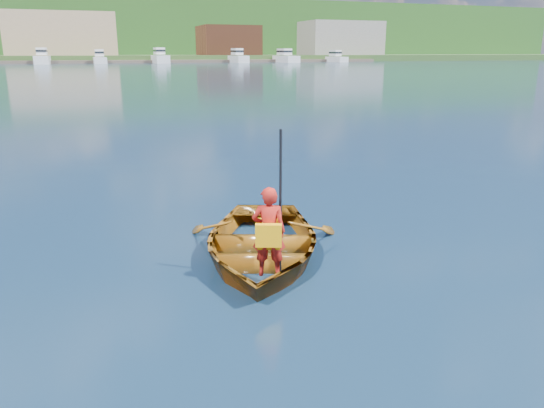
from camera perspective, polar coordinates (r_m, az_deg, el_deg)
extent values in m
plane|color=#11283F|center=(8.15, -10.34, -5.59)|extent=(600.00, 600.00, 0.00)
imported|color=brown|center=(7.94, -1.26, -4.23)|extent=(3.61, 4.20, 0.73)
imported|color=red|center=(6.92, -0.35, -3.01)|extent=(0.52, 0.43, 1.21)
cube|color=#EEA50A|center=(6.81, -0.38, -3.39)|extent=(0.35, 0.21, 0.30)
cube|color=#EEA50A|center=(7.04, -0.33, -2.74)|extent=(0.35, 0.19, 0.30)
cube|color=#EEA50A|center=(6.99, -0.35, -4.46)|extent=(0.36, 0.31, 0.05)
cylinder|color=black|center=(6.96, 0.91, 0.17)|extent=(0.05, 0.05, 1.93)
cube|color=#405622|center=(197.52, -19.82, 14.56)|extent=(400.00, 80.00, 2.00)
cube|color=#2E4E1A|center=(247.64, -20.13, 16.97)|extent=(400.00, 100.00, 22.00)
cube|color=brown|center=(155.80, -16.60, 14.46)|extent=(160.04, 6.24, 0.80)
cube|color=tan|center=(172.62, -21.72, 16.63)|extent=(30.00, 16.00, 12.00)
cube|color=brown|center=(178.60, -4.73, 17.12)|extent=(18.00, 16.00, 9.00)
cube|color=gray|center=(192.86, 7.38, 17.26)|extent=(26.00, 16.00, 11.00)
cube|color=silver|center=(150.76, -23.46, 13.98)|extent=(3.47, 12.38, 2.24)
cube|color=silver|center=(151.98, -23.53, 14.83)|extent=(2.43, 5.57, 1.80)
cube|color=black|center=(151.98, -23.53, 14.87)|extent=(2.50, 5.82, 0.50)
cube|color=silver|center=(150.62, -18.02, 14.44)|extent=(3.13, 11.18, 1.82)
cube|color=silver|center=(151.72, -18.10, 15.19)|extent=(2.19, 5.03, 1.80)
cube|color=black|center=(151.72, -18.11, 15.23)|extent=(2.25, 5.25, 0.50)
cube|color=silver|center=(151.99, -11.93, 14.94)|extent=(3.50, 12.49, 2.32)
cube|color=silver|center=(153.21, -12.05, 15.80)|extent=(2.45, 5.62, 1.80)
cube|color=black|center=(153.21, -12.05, 15.84)|extent=(2.52, 5.87, 0.50)
cube|color=silver|center=(156.56, -3.65, 15.24)|extent=(3.20, 11.41, 2.17)
cube|color=silver|center=(157.64, -3.78, 16.05)|extent=(2.24, 5.14, 1.80)
cube|color=black|center=(157.64, -3.78, 16.08)|extent=(2.30, 5.36, 0.50)
cube|color=silver|center=(161.15, 1.50, 15.28)|extent=(3.72, 13.30, 2.12)
cube|color=silver|center=(162.38, 1.33, 16.05)|extent=(2.61, 5.98, 1.80)
cube|color=black|center=(162.38, 1.33, 16.09)|extent=(2.68, 6.25, 0.50)
cube|color=silver|center=(167.75, 6.95, 15.15)|extent=(2.87, 10.23, 1.75)
cube|color=silver|center=(168.65, 6.82, 15.83)|extent=(2.01, 4.60, 1.80)
cube|color=black|center=(168.65, 6.82, 15.86)|extent=(2.06, 4.81, 0.50)
cylinder|color=#382314|center=(240.78, 13.35, 16.06)|extent=(0.80, 0.80, 3.17)
sphere|color=#1F6021|center=(240.84, 13.42, 17.06)|extent=(5.92, 5.92, 5.92)
cylinder|color=#382314|center=(239.81, -19.16, 17.43)|extent=(0.80, 0.80, 3.73)
sphere|color=#1F6021|center=(240.06, -19.28, 18.61)|extent=(6.97, 6.97, 6.97)
cylinder|color=#382314|center=(260.17, -3.32, 18.44)|extent=(0.80, 0.80, 3.13)
sphere|color=#1F6021|center=(260.38, -3.34, 19.35)|extent=(5.85, 5.85, 5.85)
cylinder|color=#382314|center=(278.87, 1.10, 18.87)|extent=(0.80, 0.80, 4.15)
sphere|color=#1F6021|center=(279.20, 1.11, 20.00)|extent=(7.74, 7.74, 7.74)
cylinder|color=#382314|center=(243.09, -0.79, 17.67)|extent=(0.80, 0.80, 2.75)
sphere|color=#1F6021|center=(243.23, -0.79, 18.54)|extent=(5.14, 5.14, 5.14)
cylinder|color=#382314|center=(236.24, 10.39, 16.42)|extent=(0.80, 0.80, 3.82)
sphere|color=#1F6021|center=(236.35, 10.46, 17.65)|extent=(7.13, 7.13, 7.13)
cylinder|color=#382314|center=(233.47, 1.06, 17.27)|extent=(0.80, 0.80, 3.54)
sphere|color=#1F6021|center=(233.62, 1.06, 18.43)|extent=(6.61, 6.61, 6.61)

